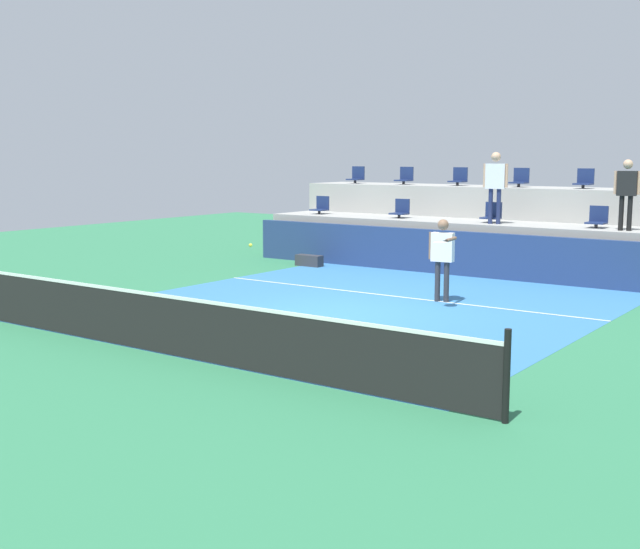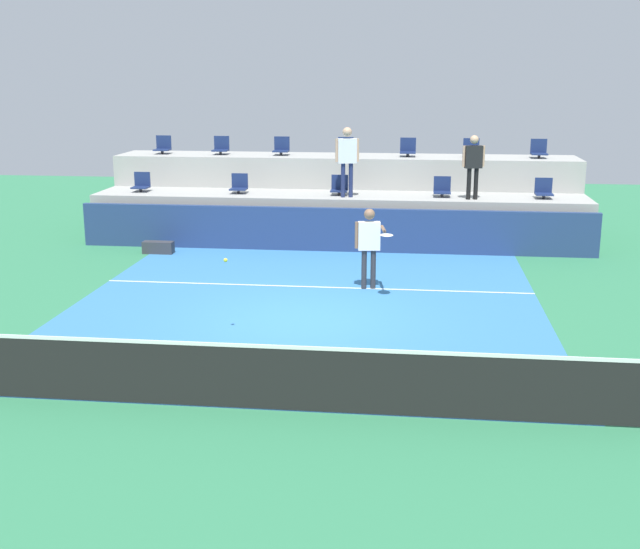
{
  "view_description": "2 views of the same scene",
  "coord_description": "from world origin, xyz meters",
  "px_view_note": "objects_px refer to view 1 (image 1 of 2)",
  "views": [
    {
      "loc": [
        8.62,
        -12.3,
        2.95
      ],
      "look_at": [
        0.2,
        -0.57,
        0.84
      ],
      "focal_mm": 45.78,
      "sensor_mm": 36.0,
      "label": 1
    },
    {
      "loc": [
        2.02,
        -13.8,
        4.34
      ],
      "look_at": [
        0.39,
        -0.1,
        0.9
      ],
      "focal_mm": 45.22,
      "sensor_mm": 36.0,
      "label": 2
    }
  ],
  "objects_px": {
    "stadium_chair_lower_center": "(492,214)",
    "stadium_chair_upper_left": "(405,177)",
    "stadium_chair_lower_right": "(597,219)",
    "stadium_chair_lower_far_left": "(321,207)",
    "tennis_ball": "(251,245)",
    "stadium_chair_lower_left": "(401,210)",
    "spectator_in_white": "(627,188)",
    "tennis_player": "(442,252)",
    "spectator_in_grey": "(495,180)",
    "stadium_chair_upper_mid_left": "(459,178)",
    "equipment_bag": "(309,261)",
    "stadium_chair_upper_center": "(520,179)",
    "stadium_chair_upper_mid_right": "(584,180)",
    "stadium_chair_upper_far_left": "(357,176)"
  },
  "relations": [
    {
      "from": "stadium_chair_lower_center",
      "to": "stadium_chair_upper_left",
      "type": "xyz_separation_m",
      "value": [
        -3.6,
        1.8,
        0.85
      ]
    },
    {
      "from": "stadium_chair_lower_center",
      "to": "stadium_chair_lower_right",
      "type": "distance_m",
      "value": 2.68
    },
    {
      "from": "stadium_chair_lower_far_left",
      "to": "tennis_ball",
      "type": "relative_size",
      "value": 7.65
    },
    {
      "from": "stadium_chair_lower_left",
      "to": "stadium_chair_upper_left",
      "type": "height_order",
      "value": "stadium_chair_upper_left"
    },
    {
      "from": "stadium_chair_upper_left",
      "to": "spectator_in_white",
      "type": "height_order",
      "value": "spectator_in_white"
    },
    {
      "from": "stadium_chair_lower_center",
      "to": "tennis_player",
      "type": "height_order",
      "value": "stadium_chair_lower_center"
    },
    {
      "from": "stadium_chair_upper_left",
      "to": "spectator_in_grey",
      "type": "xyz_separation_m",
      "value": [
        3.83,
        -2.18,
        0.03
      ]
    },
    {
      "from": "stadium_chair_upper_mid_left",
      "to": "equipment_bag",
      "type": "bearing_deg",
      "value": -123.15
    },
    {
      "from": "stadium_chair_upper_center",
      "to": "tennis_ball",
      "type": "distance_m",
      "value": 10.09
    },
    {
      "from": "stadium_chair_upper_mid_left",
      "to": "spectator_in_white",
      "type": "xyz_separation_m",
      "value": [
        5.26,
        -2.18,
        -0.1
      ]
    },
    {
      "from": "stadium_chair_lower_center",
      "to": "stadium_chair_upper_mid_left",
      "type": "bearing_deg",
      "value": 135.61
    },
    {
      "from": "stadium_chair_lower_center",
      "to": "spectator_in_white",
      "type": "relative_size",
      "value": 0.32
    },
    {
      "from": "stadium_chair_upper_left",
      "to": "tennis_player",
      "type": "relative_size",
      "value": 0.31
    },
    {
      "from": "spectator_in_grey",
      "to": "tennis_player",
      "type": "bearing_deg",
      "value": -79.13
    },
    {
      "from": "stadium_chair_lower_far_left",
      "to": "equipment_bag",
      "type": "xyz_separation_m",
      "value": [
        1.06,
        -2.03,
        -1.31
      ]
    },
    {
      "from": "stadium_chair_lower_center",
      "to": "tennis_player",
      "type": "distance_m",
      "value": 4.99
    },
    {
      "from": "stadium_chair_lower_left",
      "to": "stadium_chair_lower_center",
      "type": "xyz_separation_m",
      "value": [
        2.69,
        0.0,
        0.0
      ]
    },
    {
      "from": "stadium_chair_upper_mid_left",
      "to": "stadium_chair_lower_right",
      "type": "bearing_deg",
      "value": -21.72
    },
    {
      "from": "stadium_chair_lower_left",
      "to": "stadium_chair_upper_mid_left",
      "type": "xyz_separation_m",
      "value": [
        0.85,
        1.8,
        0.85
      ]
    },
    {
      "from": "stadium_chair_upper_mid_left",
      "to": "stadium_chair_upper_center",
      "type": "bearing_deg",
      "value": 0.0
    },
    {
      "from": "stadium_chair_upper_center",
      "to": "tennis_ball",
      "type": "relative_size",
      "value": 7.65
    },
    {
      "from": "stadium_chair_upper_center",
      "to": "spectator_in_grey",
      "type": "distance_m",
      "value": 2.2
    },
    {
      "from": "stadium_chair_upper_mid_right",
      "to": "equipment_bag",
      "type": "bearing_deg",
      "value": -147.85
    },
    {
      "from": "stadium_chair_lower_center",
      "to": "stadium_chair_upper_far_left",
      "type": "distance_m",
      "value": 5.68
    },
    {
      "from": "stadium_chair_upper_left",
      "to": "spectator_in_grey",
      "type": "relative_size",
      "value": 0.29
    },
    {
      "from": "tennis_ball",
      "to": "spectator_in_grey",
      "type": "bearing_deg",
      "value": 80.05
    },
    {
      "from": "stadium_chair_upper_left",
      "to": "equipment_bag",
      "type": "height_order",
      "value": "stadium_chair_upper_left"
    },
    {
      "from": "spectator_in_grey",
      "to": "stadium_chair_upper_mid_left",
      "type": "bearing_deg",
      "value": 133.44
    },
    {
      "from": "stadium_chair_upper_mid_left",
      "to": "tennis_player",
      "type": "bearing_deg",
      "value": -66.25
    },
    {
      "from": "spectator_in_white",
      "to": "tennis_ball",
      "type": "height_order",
      "value": "spectator_in_white"
    },
    {
      "from": "stadium_chair_lower_left",
      "to": "stadium_chair_upper_center",
      "type": "relative_size",
      "value": 1.0
    },
    {
      "from": "stadium_chair_lower_far_left",
      "to": "stadium_chair_lower_center",
      "type": "relative_size",
      "value": 1.0
    },
    {
      "from": "stadium_chair_upper_center",
      "to": "tennis_player",
      "type": "relative_size",
      "value": 0.31
    },
    {
      "from": "stadium_chair_upper_mid_left",
      "to": "stadium_chair_upper_center",
      "type": "relative_size",
      "value": 1.0
    },
    {
      "from": "stadium_chair_lower_center",
      "to": "stadium_chair_upper_far_left",
      "type": "height_order",
      "value": "stadium_chair_upper_far_left"
    },
    {
      "from": "stadium_chair_upper_mid_right",
      "to": "equipment_bag",
      "type": "distance_m",
      "value": 7.51
    },
    {
      "from": "stadium_chair_lower_left",
      "to": "stadium_chair_upper_far_left",
      "type": "distance_m",
      "value": 3.3
    },
    {
      "from": "tennis_player",
      "to": "stadium_chair_upper_left",
      "type": "bearing_deg",
      "value": 125.17
    },
    {
      "from": "spectator_in_white",
      "to": "equipment_bag",
      "type": "distance_m",
      "value": 8.19
    },
    {
      "from": "stadium_chair_upper_mid_right",
      "to": "spectator_in_white",
      "type": "height_order",
      "value": "spectator_in_white"
    },
    {
      "from": "stadium_chair_upper_center",
      "to": "stadium_chair_upper_mid_right",
      "type": "xyz_separation_m",
      "value": [
        1.76,
        0.0,
        0.0
      ]
    },
    {
      "from": "stadium_chair_lower_right",
      "to": "equipment_bag",
      "type": "distance_m",
      "value": 7.42
    },
    {
      "from": "stadium_chair_lower_center",
      "to": "equipment_bag",
      "type": "bearing_deg",
      "value": -154.96
    },
    {
      "from": "spectator_in_white",
      "to": "stadium_chair_lower_far_left",
      "type": "bearing_deg",
      "value": 177.51
    },
    {
      "from": "stadium_chair_upper_far_left",
      "to": "stadium_chair_upper_left",
      "type": "distance_m",
      "value": 1.72
    },
    {
      "from": "stadium_chair_lower_left",
      "to": "stadium_chair_upper_left",
      "type": "distance_m",
      "value": 2.19
    },
    {
      "from": "stadium_chair_lower_center",
      "to": "stadium_chair_lower_right",
      "type": "height_order",
      "value": "same"
    },
    {
      "from": "stadium_chair_upper_mid_left",
      "to": "tennis_ball",
      "type": "bearing_deg",
      "value": -85.98
    },
    {
      "from": "stadium_chair_upper_far_left",
      "to": "stadium_chair_upper_mid_left",
      "type": "height_order",
      "value": "same"
    },
    {
      "from": "stadium_chair_lower_left",
      "to": "stadium_chair_lower_right",
      "type": "distance_m",
      "value": 5.37
    }
  ]
}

